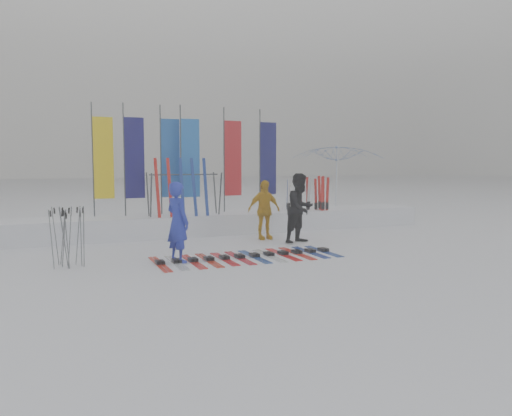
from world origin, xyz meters
name	(u,v)px	position (x,y,z in m)	size (l,w,h in m)	color
ground	(276,260)	(0.00, 0.00, 0.00)	(120.00, 120.00, 0.00)	white
snow_bank	(212,223)	(0.00, 4.60, 0.30)	(14.00, 1.60, 0.60)	white
person_blue	(178,222)	(-2.03, 0.59, 0.86)	(0.63, 0.41, 1.73)	#1F2DB5
person_black	(300,208)	(1.61, 1.91, 0.92)	(0.90, 0.70, 1.84)	black
person_yellow	(264,210)	(0.95, 2.82, 0.82)	(0.96, 0.40, 1.64)	#E5AA0E
tent_canopy	(338,183)	(4.75, 5.13, 1.41)	(3.08, 3.14, 2.82)	white
ski_row	(247,256)	(-0.49, 0.49, 0.04)	(4.10, 1.68, 0.07)	red
pole_cluster	(67,237)	(-4.22, 1.02, 0.60)	(0.68, 0.60, 1.25)	#595B60
feather_flags	(185,158)	(-0.76, 4.83, 2.24)	(5.66, 0.32, 3.20)	#383A3F
ski_rack	(184,188)	(-0.94, 4.20, 1.38)	(2.04, 0.80, 1.23)	#383A3F
upright_skis	(309,203)	(3.17, 4.30, 0.82)	(1.23, 0.84, 1.70)	silver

